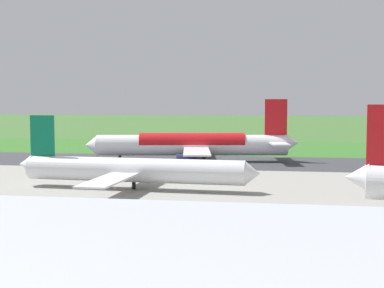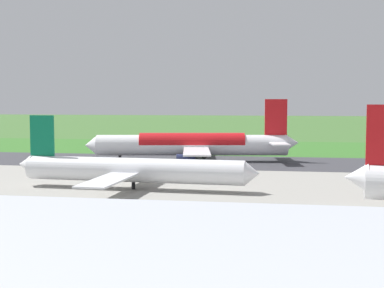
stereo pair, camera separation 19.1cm
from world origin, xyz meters
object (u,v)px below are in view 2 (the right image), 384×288
at_px(airliner_parked_mid, 132,169).
at_px(service_truck_baggage, 86,168).
at_px(traffic_cone_orange, 194,149).
at_px(airliner_main, 194,145).
at_px(no_stopping_sign, 214,146).

xyz_separation_m(airliner_parked_mid, service_truck_baggage, (14.34, -16.08, -2.11)).
bearing_deg(service_truck_baggage, traffic_cone_orange, -102.88).
distance_m(airliner_main, service_truck_baggage, 33.02).
bearing_deg(no_stopping_sign, airliner_main, 86.91).
height_order(service_truck_baggage, traffic_cone_orange, service_truck_baggage).
relative_size(airliner_parked_mid, no_stopping_sign, 17.75).
bearing_deg(airliner_parked_mid, no_stopping_sign, -94.27).
relative_size(airliner_main, service_truck_baggage, 9.12).
height_order(no_stopping_sign, traffic_cone_orange, no_stopping_sign).
bearing_deg(no_stopping_sign, traffic_cone_orange, -11.73).
bearing_deg(traffic_cone_orange, no_stopping_sign, 168.27).
relative_size(airliner_main, airliner_parked_mid, 1.22).
bearing_deg(traffic_cone_orange, airliner_parked_mid, 90.74).
relative_size(airliner_parked_mid, traffic_cone_orange, 80.18).
xyz_separation_m(airliner_parked_mid, traffic_cone_orange, (0.96, -74.58, -3.24)).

